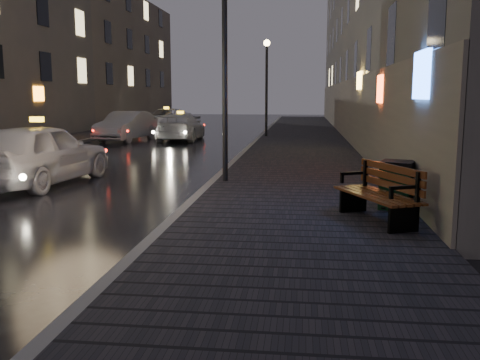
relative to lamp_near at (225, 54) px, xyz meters
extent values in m
plane|color=black|center=(-1.85, -6.00, -3.49)|extent=(120.00, 120.00, 0.00)
cube|color=black|center=(2.05, 15.00, -3.41)|extent=(4.60, 58.00, 0.15)
cube|color=slate|center=(-0.35, 15.00, -3.41)|extent=(0.20, 58.00, 0.15)
cube|color=black|center=(-10.55, 15.00, -3.41)|extent=(2.40, 58.00, 0.15)
cube|color=slate|center=(-9.25, 15.00, -3.41)|extent=(0.20, 58.00, 0.15)
cube|color=#605B54|center=(5.25, 19.00, 3.01)|extent=(1.80, 50.00, 13.00)
cube|color=#6B6051|center=(-15.35, 33.00, 2.01)|extent=(6.00, 22.00, 11.00)
cylinder|color=black|center=(0.00, 0.00, -0.84)|extent=(0.14, 0.14, 5.00)
cylinder|color=black|center=(0.00, 16.00, -0.84)|extent=(0.14, 0.14, 5.00)
sphere|color=#FFD88C|center=(0.00, 16.00, 1.76)|extent=(0.36, 0.36, 0.36)
cube|color=black|center=(3.75, -5.07, -3.11)|extent=(0.54, 0.29, 0.45)
cube|color=black|center=(3.98, -4.97, -2.72)|extent=(0.09, 0.09, 0.79)
cube|color=black|center=(3.70, -5.09, -2.57)|extent=(0.46, 0.24, 0.06)
cube|color=black|center=(3.06, -3.53, -3.11)|extent=(0.54, 0.29, 0.45)
cube|color=black|center=(3.29, -3.42, -2.72)|extent=(0.09, 0.09, 0.79)
cube|color=black|center=(3.01, -3.55, -2.57)|extent=(0.46, 0.24, 0.06)
cube|color=#46200F|center=(3.41, -4.30, -2.85)|extent=(1.47, 2.14, 0.05)
cube|color=#46200F|center=(3.65, -4.19, -2.53)|extent=(0.86, 1.87, 0.45)
cube|color=black|center=(3.95, -3.14, -2.91)|extent=(0.77, 0.77, 0.86)
cube|color=black|center=(3.95, -3.14, -2.42)|extent=(0.82, 0.82, 0.11)
imported|color=silver|center=(-5.05, -0.38, -2.63)|extent=(2.51, 5.20, 1.71)
imported|color=gray|center=(-7.32, 13.68, -2.70)|extent=(2.26, 4.93, 1.57)
imported|color=silver|center=(-4.49, 14.21, -2.77)|extent=(2.18, 5.05, 1.45)
imported|color=silver|center=(-7.56, 23.12, -2.75)|extent=(3.10, 5.59, 1.48)
camera|label=1|loc=(2.05, -14.04, -1.06)|focal=40.00mm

